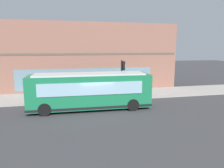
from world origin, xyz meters
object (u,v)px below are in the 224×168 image
Objects in this scene: fire_hydrant at (75,90)px; pedestrian_near_building_entrance at (119,84)px; newspaper_vending_box at (51,95)px; traffic_light_near_corner at (123,72)px; pedestrian_near_hydrant at (79,87)px; city_bus_nearside at (90,91)px.

pedestrian_near_building_entrance is at bearing -92.93° from fire_hydrant.
fire_hydrant is 0.82× the size of newspaper_vending_box.
traffic_light_near_corner is at bearing -96.64° from newspaper_vending_box.
fire_hydrant is at bearing 9.20° from pedestrian_near_hydrant.
newspaper_vending_box is at bearing 105.16° from pedestrian_near_building_entrance.
pedestrian_near_building_entrance reaches higher than newspaper_vending_box.
pedestrian_near_building_entrance is at bearing -35.34° from city_bus_nearside.
fire_hydrant is at bearing -47.05° from newspaper_vending_box.
traffic_light_near_corner is 4.81m from pedestrian_near_hydrant.
fire_hydrant is at bearing 9.88° from city_bus_nearside.
traffic_light_near_corner is at bearing -106.81° from pedestrian_near_hydrant.
pedestrian_near_building_entrance reaches higher than fire_hydrant.
pedestrian_near_hydrant is (1.31, 4.35, -1.58)m from traffic_light_near_corner.
traffic_light_near_corner is 7.47m from newspaper_vending_box.
city_bus_nearside reaches higher than fire_hydrant.
newspaper_vending_box is at bearing 43.91° from city_bus_nearside.
pedestrian_near_hydrant reaches higher than newspaper_vending_box.
city_bus_nearside is at bearing 144.66° from pedestrian_near_building_entrance.
traffic_light_near_corner is 6.03m from fire_hydrant.
city_bus_nearside is at bearing 127.69° from traffic_light_near_corner.
city_bus_nearside is 6.08m from fire_hydrant.
traffic_light_near_corner is 2.41× the size of pedestrian_near_building_entrance.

